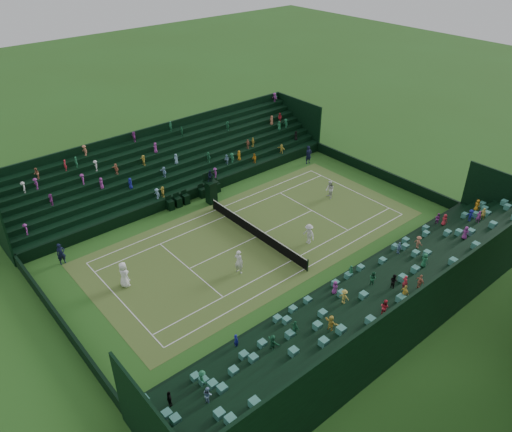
{
  "coord_description": "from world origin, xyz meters",
  "views": [
    {
      "loc": [
        25.32,
        -21.37,
        22.5
      ],
      "look_at": [
        0.0,
        0.0,
        2.0
      ],
      "focal_mm": 35.0,
      "sensor_mm": 36.0,
      "label": 1
    }
  ],
  "objects_px": {
    "player_far_west": "(330,190)",
    "player_far_east": "(309,234)",
    "player_near_west": "(124,275)",
    "player_near_east": "(239,262)",
    "tennis_net": "(256,232)",
    "umpire_chair": "(211,189)"
  },
  "relations": [
    {
      "from": "player_near_east",
      "to": "player_far_east",
      "type": "xyz_separation_m",
      "value": [
        0.61,
        6.48,
        -0.11
      ]
    },
    {
      "from": "player_far_east",
      "to": "tennis_net",
      "type": "bearing_deg",
      "value": -141.69
    },
    {
      "from": "tennis_net",
      "to": "umpire_chair",
      "type": "distance_m",
      "value": 6.88
    },
    {
      "from": "player_far_west",
      "to": "player_far_east",
      "type": "distance_m",
      "value": 7.65
    },
    {
      "from": "player_near_west",
      "to": "player_far_west",
      "type": "xyz_separation_m",
      "value": [
        0.68,
        20.09,
        -0.14
      ]
    },
    {
      "from": "player_near_west",
      "to": "player_far_east",
      "type": "relative_size",
      "value": 1.15
    },
    {
      "from": "player_far_east",
      "to": "player_near_east",
      "type": "bearing_deg",
      "value": -95.61
    },
    {
      "from": "umpire_chair",
      "to": "player_near_east",
      "type": "height_order",
      "value": "umpire_chair"
    },
    {
      "from": "player_near_east",
      "to": "player_near_west",
      "type": "bearing_deg",
      "value": 44.98
    },
    {
      "from": "tennis_net",
      "to": "umpire_chair",
      "type": "relative_size",
      "value": 3.67
    },
    {
      "from": "player_near_east",
      "to": "player_far_east",
      "type": "height_order",
      "value": "player_near_east"
    },
    {
      "from": "player_near_west",
      "to": "tennis_net",
      "type": "bearing_deg",
      "value": -103.47
    },
    {
      "from": "player_near_west",
      "to": "player_far_west",
      "type": "relative_size",
      "value": 1.17
    },
    {
      "from": "player_far_west",
      "to": "player_far_east",
      "type": "xyz_separation_m",
      "value": [
        3.86,
        -6.61,
        0.02
      ]
    },
    {
      "from": "tennis_net",
      "to": "player_far_east",
      "type": "bearing_deg",
      "value": 38.5
    },
    {
      "from": "tennis_net",
      "to": "umpire_chair",
      "type": "bearing_deg",
      "value": 175.52
    },
    {
      "from": "player_near_west",
      "to": "player_far_east",
      "type": "distance_m",
      "value": 14.23
    },
    {
      "from": "player_near_west",
      "to": "player_far_west",
      "type": "distance_m",
      "value": 20.1
    },
    {
      "from": "umpire_chair",
      "to": "player_near_west",
      "type": "distance_m",
      "value": 12.68
    },
    {
      "from": "tennis_net",
      "to": "player_far_west",
      "type": "height_order",
      "value": "player_far_west"
    },
    {
      "from": "tennis_net",
      "to": "player_far_east",
      "type": "distance_m",
      "value": 4.21
    },
    {
      "from": "tennis_net",
      "to": "player_far_west",
      "type": "xyz_separation_m",
      "value": [
        -0.58,
        9.22,
        0.31
      ]
    }
  ]
}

